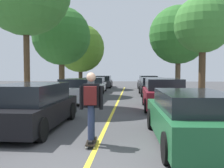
{
  "coord_description": "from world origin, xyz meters",
  "views": [
    {
      "loc": [
        0.86,
        -5.0,
        1.84
      ],
      "look_at": [
        -0.04,
        6.58,
        1.25
      ],
      "focal_mm": 42.1,
      "sensor_mm": 36.0,
      "label": 1
    }
  ],
  "objects_px": {
    "parked_car_left_farthest": "(103,82)",
    "parked_car_right_far": "(152,87)",
    "parked_car_left_far": "(94,85)",
    "skateboard": "(91,141)",
    "parked_car_left_nearest": "(32,106)",
    "street_tree_right_nearest": "(203,25)",
    "parked_car_left_near": "(77,91)",
    "parked_car_right_near": "(163,94)",
    "street_tree_left_near": "(61,36)",
    "skateboarder": "(91,102)",
    "street_tree_right_near": "(178,35)",
    "parked_car_right_farthest": "(148,83)",
    "street_tree_left_far": "(80,48)",
    "parked_car_right_nearest": "(191,117)"
  },
  "relations": [
    {
      "from": "parked_car_left_farthest",
      "to": "parked_car_right_far",
      "type": "xyz_separation_m",
      "value": [
        4.69,
        -8.85,
        0.01
      ]
    },
    {
      "from": "parked_car_left_far",
      "to": "skateboard",
      "type": "distance_m",
      "value": 15.61
    },
    {
      "from": "parked_car_left_farthest",
      "to": "skateboard",
      "type": "relative_size",
      "value": 5.35
    },
    {
      "from": "parked_car_left_nearest",
      "to": "parked_car_right_far",
      "type": "distance_m",
      "value": 12.51
    },
    {
      "from": "street_tree_right_nearest",
      "to": "skateboard",
      "type": "xyz_separation_m",
      "value": [
        -4.47,
        -7.05,
        -4.0
      ]
    },
    {
      "from": "parked_car_left_near",
      "to": "parked_car_right_near",
      "type": "height_order",
      "value": "parked_car_right_near"
    },
    {
      "from": "parked_car_left_farthest",
      "to": "street_tree_left_near",
      "type": "xyz_separation_m",
      "value": [
        -1.97,
        -9.65,
        3.7
      ]
    },
    {
      "from": "street_tree_left_near",
      "to": "skateboarder",
      "type": "relative_size",
      "value": 3.76
    },
    {
      "from": "parked_car_left_nearest",
      "to": "parked_car_right_near",
      "type": "height_order",
      "value": "parked_car_right_near"
    },
    {
      "from": "street_tree_left_near",
      "to": "skateboarder",
      "type": "distance_m",
      "value": 13.66
    },
    {
      "from": "parked_car_right_far",
      "to": "skateboarder",
      "type": "height_order",
      "value": "skateboarder"
    },
    {
      "from": "street_tree_left_near",
      "to": "parked_car_left_farthest",
      "type": "bearing_deg",
      "value": 78.43
    },
    {
      "from": "street_tree_right_near",
      "to": "skateboarder",
      "type": "height_order",
      "value": "street_tree_right_near"
    },
    {
      "from": "parked_car_right_far",
      "to": "street_tree_right_near",
      "type": "relative_size",
      "value": 0.65
    },
    {
      "from": "parked_car_right_farthest",
      "to": "street_tree_left_near",
      "type": "distance_m",
      "value": 9.99
    },
    {
      "from": "street_tree_left_far",
      "to": "street_tree_right_nearest",
      "type": "bearing_deg",
      "value": -55.3
    },
    {
      "from": "parked_car_left_nearest",
      "to": "skateboarder",
      "type": "height_order",
      "value": "skateboarder"
    },
    {
      "from": "parked_car_right_nearest",
      "to": "parked_car_left_nearest",
      "type": "bearing_deg",
      "value": 163.31
    },
    {
      "from": "parked_car_left_nearest",
      "to": "parked_car_left_farthest",
      "type": "xyz_separation_m",
      "value": [
        -0.0,
        20.45,
        -0.06
      ]
    },
    {
      "from": "parked_car_right_nearest",
      "to": "street_tree_left_near",
      "type": "xyz_separation_m",
      "value": [
        -6.66,
        12.21,
        3.69
      ]
    },
    {
      "from": "skateboard",
      "to": "parked_car_left_nearest",
      "type": "bearing_deg",
      "value": 141.48
    },
    {
      "from": "parked_car_left_nearest",
      "to": "parked_car_left_far",
      "type": "xyz_separation_m",
      "value": [
        -0.0,
        13.7,
        -0.08
      ]
    },
    {
      "from": "skateboarder",
      "to": "parked_car_left_farthest",
      "type": "bearing_deg",
      "value": 95.65
    },
    {
      "from": "parked_car_right_far",
      "to": "parked_car_left_farthest",
      "type": "bearing_deg",
      "value": 117.92
    },
    {
      "from": "parked_car_right_nearest",
      "to": "parked_car_right_near",
      "type": "xyz_separation_m",
      "value": [
        -0.0,
        6.01,
        0.06
      ]
    },
    {
      "from": "parked_car_left_farthest",
      "to": "street_tree_right_nearest",
      "type": "bearing_deg",
      "value": -66.25
    },
    {
      "from": "skateboard",
      "to": "skateboarder",
      "type": "relative_size",
      "value": 0.5
    },
    {
      "from": "street_tree_left_far",
      "to": "parked_car_left_far",
      "type": "bearing_deg",
      "value": -64.2
    },
    {
      "from": "parked_car_right_near",
      "to": "street_tree_right_nearest",
      "type": "bearing_deg",
      "value": 19.6
    },
    {
      "from": "parked_car_right_nearest",
      "to": "skateboard",
      "type": "relative_size",
      "value": 5.39
    },
    {
      "from": "parked_car_left_farthest",
      "to": "street_tree_left_far",
      "type": "xyz_separation_m",
      "value": [
        -1.97,
        -2.67,
        3.41
      ]
    },
    {
      "from": "parked_car_right_farthest",
      "to": "street_tree_left_far",
      "type": "xyz_separation_m",
      "value": [
        -6.66,
        0.52,
        3.39
      ]
    },
    {
      "from": "parked_car_left_farthest",
      "to": "skateboarder",
      "type": "xyz_separation_m",
      "value": [
        2.2,
        -22.23,
        0.42
      ]
    },
    {
      "from": "parked_car_left_far",
      "to": "skateboarder",
      "type": "height_order",
      "value": "skateboarder"
    },
    {
      "from": "street_tree_right_near",
      "to": "street_tree_left_near",
      "type": "bearing_deg",
      "value": -170.16
    },
    {
      "from": "skateboard",
      "to": "parked_car_right_nearest",
      "type": "bearing_deg",
      "value": 7.78
    },
    {
      "from": "street_tree_left_near",
      "to": "street_tree_left_far",
      "type": "relative_size",
      "value": 1.01
    },
    {
      "from": "parked_car_left_farthest",
      "to": "parked_car_left_nearest",
      "type": "bearing_deg",
      "value": -90.0
    },
    {
      "from": "skateboard",
      "to": "skateboarder",
      "type": "xyz_separation_m",
      "value": [
        0.0,
        -0.03,
        0.98
      ]
    },
    {
      "from": "parked_car_left_far",
      "to": "street_tree_right_near",
      "type": "bearing_deg",
      "value": -11.86
    },
    {
      "from": "parked_car_right_nearest",
      "to": "street_tree_left_far",
      "type": "bearing_deg",
      "value": 109.16
    },
    {
      "from": "street_tree_left_far",
      "to": "skateboard",
      "type": "distance_m",
      "value": 20.36
    },
    {
      "from": "parked_car_right_nearest",
      "to": "skateboarder",
      "type": "relative_size",
      "value": 2.71
    },
    {
      "from": "parked_car_right_farthest",
      "to": "street_tree_left_far",
      "type": "height_order",
      "value": "street_tree_left_far"
    },
    {
      "from": "street_tree_left_near",
      "to": "skateboarder",
      "type": "height_order",
      "value": "street_tree_left_near"
    },
    {
      "from": "street_tree_left_near",
      "to": "skateboarder",
      "type": "xyz_separation_m",
      "value": [
        4.17,
        -12.58,
        -3.28
      ]
    },
    {
      "from": "parked_car_right_near",
      "to": "street_tree_left_near",
      "type": "bearing_deg",
      "value": 137.06
    },
    {
      "from": "parked_car_left_near",
      "to": "parked_car_right_nearest",
      "type": "height_order",
      "value": "parked_car_left_near"
    },
    {
      "from": "parked_car_right_farthest",
      "to": "parked_car_right_far",
      "type": "bearing_deg",
      "value": -90.01
    },
    {
      "from": "parked_car_right_farthest",
      "to": "street_tree_right_nearest",
      "type": "relative_size",
      "value": 0.81
    }
  ]
}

